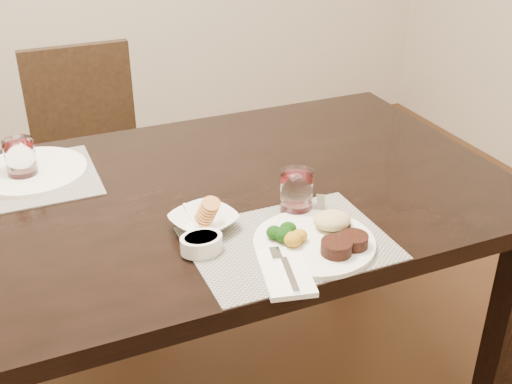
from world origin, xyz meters
name	(u,v)px	position (x,y,z in m)	size (l,w,h in m)	color
dining_table	(148,229)	(0.00, 0.00, 0.67)	(2.00, 1.00, 0.75)	black
chair_far	(91,151)	(0.00, 0.93, 0.50)	(0.42, 0.42, 0.90)	black
placemat_near	(289,243)	(0.26, -0.33, 0.75)	(0.46, 0.34, 0.00)	gray
placemat_far	(11,183)	(-0.31, 0.25, 0.75)	(0.46, 0.34, 0.00)	gray
dinner_plate	(320,238)	(0.32, -0.36, 0.77)	(0.28, 0.28, 0.05)	white
napkin_fork	(285,272)	(0.20, -0.44, 0.76)	(0.14, 0.20, 0.02)	white
steak_knife	(340,226)	(0.40, -0.32, 0.76)	(0.09, 0.26, 0.01)	silver
cracker_bowl	(204,221)	(0.10, -0.19, 0.77)	(0.20, 0.20, 0.07)	white
sauce_ramekin	(201,243)	(0.06, -0.28, 0.78)	(0.10, 0.15, 0.08)	white
wine_glass_near	(296,194)	(0.34, -0.20, 0.80)	(0.08, 0.08, 0.11)	white
far_plate	(31,171)	(-0.26, 0.28, 0.76)	(0.31, 0.31, 0.01)	white
wine_glass_far	(21,161)	(-0.28, 0.27, 0.80)	(0.08, 0.08, 0.11)	white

